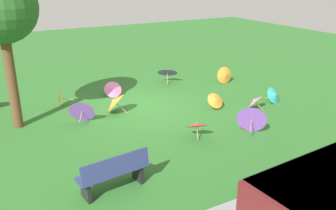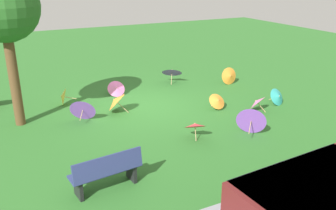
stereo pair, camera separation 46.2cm
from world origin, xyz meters
name	(u,v)px [view 1 (the left image)]	position (x,y,z in m)	size (l,w,h in m)	color
ground	(143,107)	(0.00, 0.00, 0.00)	(40.00, 40.00, 0.00)	#2D6B28
park_bench	(114,173)	(2.83, 4.51, 0.47)	(1.64, 0.66, 0.90)	navy
shade_tree	(0,9)	(4.17, -0.30, 3.60)	(2.09, 2.09, 4.71)	brown
parasol_teal_0	(275,95)	(-4.42, 2.01, 0.31)	(0.73, 0.66, 0.62)	tan
parasol_red_0	(197,125)	(-0.27, 3.10, 0.41)	(0.78, 0.77, 0.60)	tan
parasol_pink_0	(113,89)	(0.50, -1.61, 0.31)	(0.73, 0.66, 0.61)	tan
parasol_purple_0	(82,110)	(2.29, 0.32, 0.41)	(0.98, 0.85, 0.82)	tan
parasol_orange_0	(216,100)	(-2.17, 1.45, 0.33)	(0.64, 0.63, 0.59)	tan
parasol_orange_1	(114,102)	(1.11, 0.09, 0.42)	(0.98, 1.02, 0.76)	tan
parasol_pink_1	(255,101)	(-3.33, 2.14, 0.32)	(0.83, 0.77, 0.60)	tan
parasol_purple_1	(168,71)	(-2.23, -2.19, 0.52)	(1.16, 1.14, 0.81)	tan
parasol_orange_2	(225,75)	(-4.33, -0.85, 0.37)	(0.74, 0.69, 0.74)	tan
parasol_purple_2	(252,118)	(-1.95, 3.55, 0.45)	(0.94, 0.95, 0.91)	tan
parasol_yellow_1	(60,98)	(2.59, -1.46, 0.33)	(0.68, 0.70, 0.66)	tan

